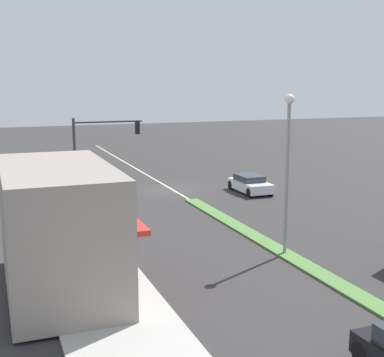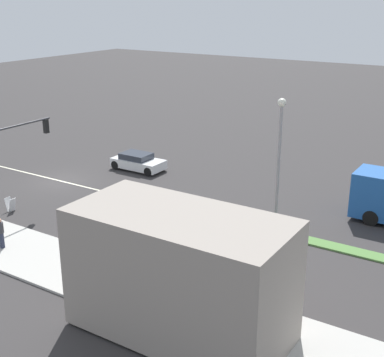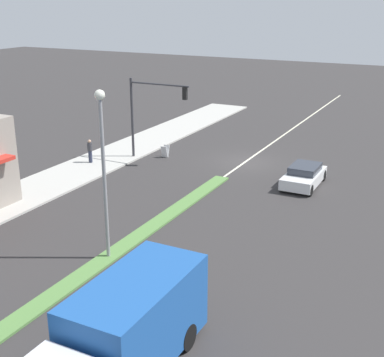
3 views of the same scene
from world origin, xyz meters
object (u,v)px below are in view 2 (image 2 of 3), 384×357
traffic_signal_main (10,154)px  van_white (138,162)px  street_lamp (279,150)px  pedestrian (1,232)px  warning_aframe_sign (11,205)px

traffic_signal_main → van_white: size_ratio=1.41×
street_lamp → van_white: bearing=-110.5°
traffic_signal_main → pedestrian: size_ratio=3.47×
street_lamp → warning_aframe_sign: bearing=-69.3°
street_lamp → traffic_signal_main: bearing=-65.8°
van_white → warning_aframe_sign: bearing=-7.9°
pedestrian → warning_aframe_sign: bearing=-134.3°
street_lamp → pedestrian: street_lamp is taller
warning_aframe_sign → van_white: bearing=172.1°
van_white → traffic_signal_main: bearing=-1.5°
street_lamp → van_white: size_ratio=1.86×
pedestrian → van_white: 14.55m
street_lamp → van_white: 14.85m
street_lamp → warning_aframe_sign: size_ratio=8.80×
pedestrian → warning_aframe_sign: (-3.74, -3.83, -0.54)m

